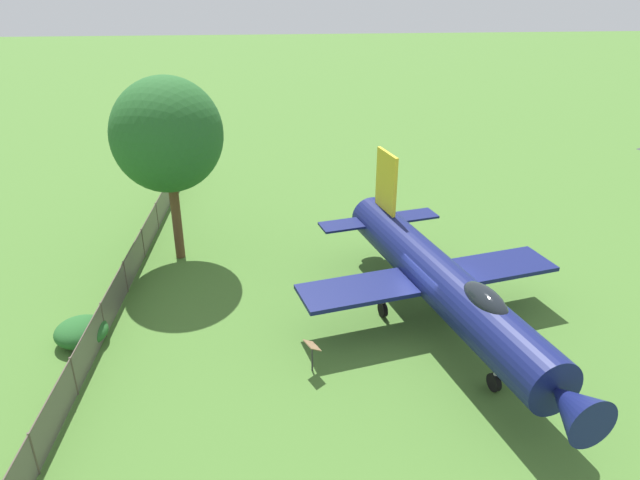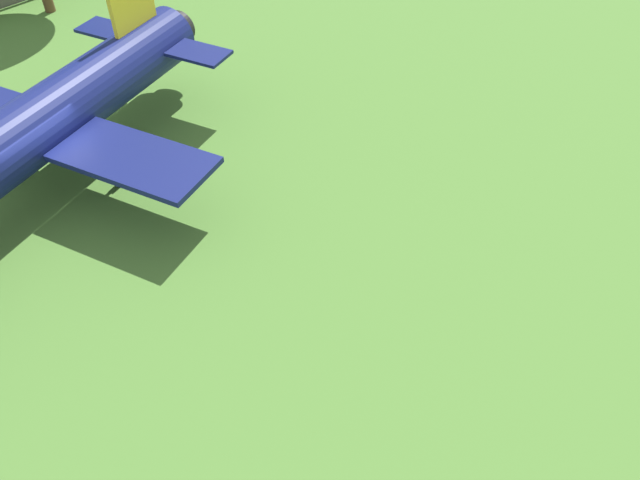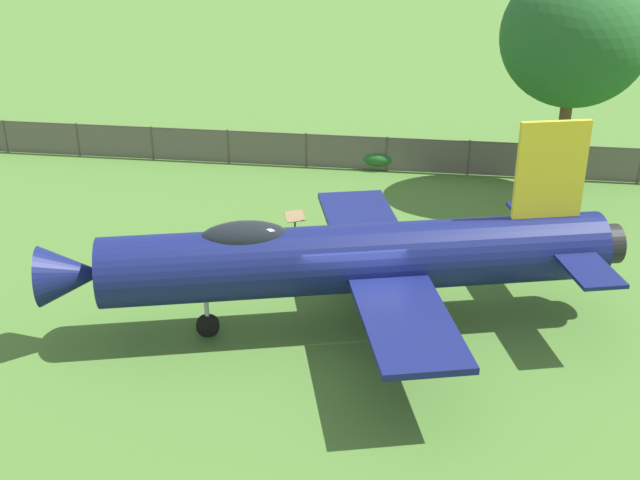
% 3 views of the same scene
% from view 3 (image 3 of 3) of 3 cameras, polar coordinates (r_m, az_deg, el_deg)
% --- Properties ---
extents(ground_plane, '(200.00, 200.00, 0.00)m').
position_cam_3_polar(ground_plane, '(21.44, 2.52, -6.05)').
color(ground_plane, '#47722D').
extents(display_jet, '(10.23, 14.67, 5.39)m').
position_cam_3_polar(display_jet, '(20.43, 1.59, -1.27)').
color(display_jet, '#111951').
rests_on(display_jet, ground_plane).
extents(shade_tree, '(4.75, 5.13, 8.27)m').
position_cam_3_polar(shade_tree, '(29.70, 17.59, 13.54)').
color(shade_tree, brown).
rests_on(shade_tree, ground_plane).
extents(perimeter_fence, '(1.45, 38.71, 1.43)m').
position_cam_3_polar(perimeter_fence, '(32.26, 4.71, 6.16)').
color(perimeter_fence, '#4C4238').
rests_on(perimeter_fence, ground_plane).
extents(shrub_near_fence, '(1.87, 1.83, 0.90)m').
position_cam_3_polar(shrub_near_fence, '(33.06, 4.19, 6.07)').
color(shrub_near_fence, '#235B26').
rests_on(shrub_near_fence, ground_plane).
extents(info_plaque, '(0.61, 0.71, 1.14)m').
position_cam_3_polar(info_plaque, '(25.52, -1.78, 1.36)').
color(info_plaque, '#333333').
rests_on(info_plaque, ground_plane).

